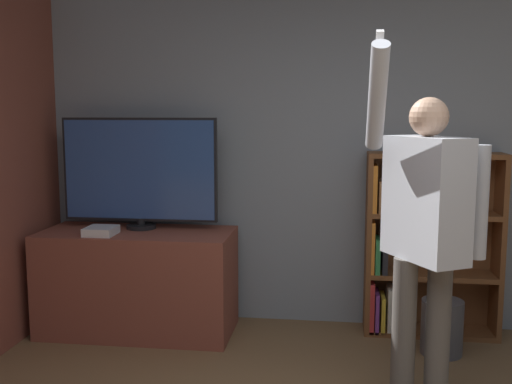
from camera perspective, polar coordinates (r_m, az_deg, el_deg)
wall_back at (r=4.60m, az=8.33°, el=4.01°), size 6.56×0.06×2.70m
tv_ledge at (r=4.59m, az=-11.17°, el=-8.37°), size 1.41×0.63×0.76m
television at (r=4.53m, az=-11.02°, el=1.90°), size 1.17×0.22×0.83m
game_console at (r=4.41m, az=-14.55°, el=-3.61°), size 0.21×0.22×0.06m
bookshelf at (r=4.57m, az=15.20°, el=-5.31°), size 0.96×0.28×1.35m
person at (r=3.27m, az=15.79°, el=-2.97°), size 0.63×0.59×2.03m
waste_bin at (r=4.35m, az=17.29°, el=-12.18°), size 0.28×0.28×0.37m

